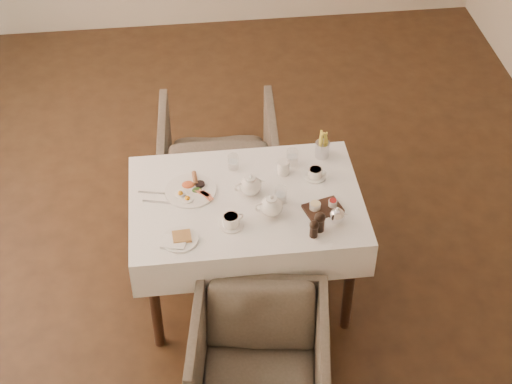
{
  "coord_description": "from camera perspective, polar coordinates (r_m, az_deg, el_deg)",
  "views": [
    {
      "loc": [
        -0.53,
        -3.96,
        3.64
      ],
      "look_at": [
        -0.16,
        -0.81,
        0.82
      ],
      "focal_mm": 55.0,
      "sensor_mm": 36.0,
      "label": 1
    }
  ],
  "objects": [
    {
      "name": "silver_pot",
      "position": [
        4.15,
        5.91,
        -1.67
      ],
      "size": [
        0.11,
        0.09,
        0.11
      ],
      "primitive_type": null,
      "rotation": [
        0.0,
        0.0,
        0.1
      ],
      "color": "white",
      "rests_on": "table"
    },
    {
      "name": "cutlery_knife",
      "position": [
        4.31,
        -7.02,
        -0.74
      ],
      "size": [
        0.19,
        0.06,
        0.0
      ],
      "primitive_type": "cube",
      "rotation": [
        0.0,
        0.0,
        1.33
      ],
      "color": "silver",
      "rests_on": "table"
    },
    {
      "name": "side_plate",
      "position": [
        4.08,
        -5.65,
        -3.49
      ],
      "size": [
        0.2,
        0.19,
        0.02
      ],
      "rotation": [
        0.0,
        0.0,
        -0.15
      ],
      "color": "white",
      "rests_on": "table"
    },
    {
      "name": "teapot_centre",
      "position": [
        4.29,
        -0.42,
        0.56
      ],
      "size": [
        0.19,
        0.16,
        0.13
      ],
      "primitive_type": null,
      "rotation": [
        0.0,
        0.0,
        0.2
      ],
      "color": "white",
      "rests_on": "table"
    },
    {
      "name": "teacup_near",
      "position": [
        4.13,
        -1.82,
        -2.13
      ],
      "size": [
        0.13,
        0.13,
        0.07
      ],
      "rotation": [
        0.0,
        0.0,
        0.33
      ],
      "color": "white",
      "rests_on": "table"
    },
    {
      "name": "fries_cup",
      "position": [
        4.56,
        4.86,
        3.39
      ],
      "size": [
        0.08,
        0.08,
        0.18
      ],
      "rotation": [
        0.0,
        0.0,
        0.18
      ],
      "color": "silver",
      "rests_on": "table"
    },
    {
      "name": "teapot_front",
      "position": [
        4.17,
        1.14,
        -0.95
      ],
      "size": [
        0.18,
        0.15,
        0.13
      ],
      "primitive_type": null,
      "rotation": [
        0.0,
        0.0,
        0.1
      ],
      "color": "white",
      "rests_on": "table"
    },
    {
      "name": "cutlery_fork",
      "position": [
        4.37,
        -7.48,
        -0.06
      ],
      "size": [
        0.17,
        0.05,
        0.0
      ],
      "primitive_type": "cube",
      "rotation": [
        0.0,
        0.0,
        1.35
      ],
      "color": "silver",
      "rests_on": "table"
    },
    {
      "name": "armchair_near",
      "position": [
        4.11,
        0.25,
        -12.27
      ],
      "size": [
        0.79,
        0.81,
        0.64
      ],
      "primitive_type": "imported",
      "rotation": [
        0.0,
        0.0,
        -0.16
      ],
      "color": "#463E34",
      "rests_on": "ground"
    },
    {
      "name": "table",
      "position": [
        4.38,
        -0.74,
        -1.61
      ],
      "size": [
        1.28,
        0.88,
        0.75
      ],
      "color": "black",
      "rests_on": "ground"
    },
    {
      "name": "glass_right",
      "position": [
        4.51,
        2.65,
        2.55
      ],
      "size": [
        0.09,
        0.09,
        0.09
      ],
      "primitive_type": "cylinder",
      "rotation": [
        0.0,
        0.0,
        -0.36
      ],
      "color": "silver",
      "rests_on": "table"
    },
    {
      "name": "pepper_mill_right",
      "position": [
        4.1,
        4.66,
        -2.17
      ],
      "size": [
        0.07,
        0.07,
        0.12
      ],
      "primitive_type": null,
      "rotation": [
        0.0,
        0.0,
        -0.29
      ],
      "color": "black",
      "rests_on": "table"
    },
    {
      "name": "condiment_board",
      "position": [
        4.24,
        4.86,
        -1.13
      ],
      "size": [
        0.23,
        0.18,
        0.05
      ],
      "rotation": [
        0.0,
        0.0,
        0.28
      ],
      "color": "black",
      "rests_on": "table"
    },
    {
      "name": "pepper_mill_left",
      "position": [
        4.07,
        4.24,
        -2.67
      ],
      "size": [
        0.05,
        0.05,
        0.1
      ],
      "primitive_type": null,
      "rotation": [
        0.0,
        0.0,
        0.05
      ],
      "color": "black",
      "rests_on": "table"
    },
    {
      "name": "breakfast_plate",
      "position": [
        4.36,
        -4.76,
        0.16
      ],
      "size": [
        0.29,
        0.29,
        0.04
      ],
      "rotation": [
        0.0,
        0.0,
        -0.38
      ],
      "color": "white",
      "rests_on": "table"
    },
    {
      "name": "glass_left",
      "position": [
        4.48,
        -1.67,
        2.2
      ],
      "size": [
        0.08,
        0.08,
        0.09
      ],
      "primitive_type": "cylinder",
      "rotation": [
        0.0,
        0.0,
        -0.43
      ],
      "color": "silver",
      "rests_on": "table"
    },
    {
      "name": "armchair_far",
      "position": [
        5.21,
        -2.73,
        2.41
      ],
      "size": [
        0.8,
        0.82,
        0.7
      ],
      "primitive_type": "imported",
      "rotation": [
        0.0,
        0.0,
        3.08
      ],
      "color": "#463E34",
      "rests_on": "ground"
    },
    {
      "name": "glass_mid",
      "position": [
        4.26,
        1.79,
        -0.21
      ],
      "size": [
        0.08,
        0.08,
        0.09
      ],
      "primitive_type": "cylinder",
      "rotation": [
        0.0,
        0.0,
        0.21
      ],
      "color": "silver",
      "rests_on": "table"
    },
    {
      "name": "creamer",
      "position": [
        4.44,
        2.01,
        1.82
      ],
      "size": [
        0.09,
        0.09,
        0.08
      ],
      "primitive_type": "cylinder",
      "rotation": [
        0.0,
        0.0,
        -0.37
      ],
      "color": "white",
      "rests_on": "table"
    },
    {
      "name": "teacup_far",
      "position": [
        4.44,
        4.33,
        1.34
      ],
      "size": [
        0.12,
        0.12,
        0.06
      ],
      "rotation": [
        0.0,
        0.0,
        -0.23
      ],
      "color": "white",
      "rests_on": "table"
    }
  ]
}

